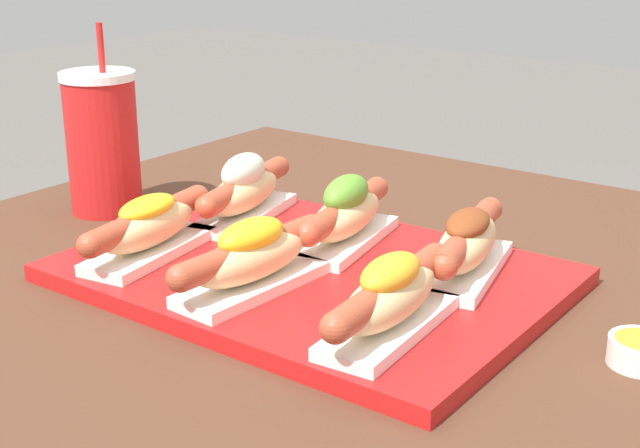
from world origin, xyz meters
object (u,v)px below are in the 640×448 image
Objects in this scene: hot_dog_4 at (345,214)px; hot_dog_5 at (469,243)px; drink_cup at (102,142)px; serving_tray at (309,274)px; hot_dog_0 at (149,226)px; hot_dog_2 at (390,297)px; hot_dog_1 at (252,257)px; hot_dog_3 at (246,190)px.

hot_dog_4 is 0.15m from hot_dog_5.
hot_dog_5 is at bearing 5.04° from drink_cup.
drink_cup reaches higher than hot_dog_4.
serving_tray is 0.36m from drink_cup.
hot_dog_0 is 0.99× the size of hot_dog_2.
hot_dog_1 is 0.16m from hot_dog_4.
hot_dog_5 is (0.15, 0.16, -0.00)m from hot_dog_1.
hot_dog_3 is (-0.15, 0.08, 0.04)m from serving_tray.
hot_dog_2 is 0.52m from drink_cup.
hot_dog_0 is (-0.15, -0.08, 0.04)m from serving_tray.
hot_dog_5 is (0.15, 0.01, -0.00)m from hot_dog_4.
hot_dog_1 is 0.37m from drink_cup.
hot_dog_2 is (0.16, -0.00, -0.00)m from hot_dog_1.
drink_cup reaches higher than hot_dog_5.
drink_cup is at bearing -168.05° from hot_dog_3.
hot_dog_5 is at bearing 27.98° from hot_dog_0.
hot_dog_1 is 1.02× the size of hot_dog_5.
hot_dog_3 is 0.21m from drink_cup.
hot_dog_1 reaches higher than hot_dog_2.
drink_cup is at bearing 161.22° from hot_dog_1.
hot_dog_3 is (0.00, 0.16, 0.00)m from hot_dog_0.
hot_dog_0 is 1.01× the size of hot_dog_5.
serving_tray is 2.34× the size of hot_dog_1.
hot_dog_3 reaches higher than hot_dog_2.
drink_cup reaches higher than hot_dog_0.
drink_cup is at bearing 166.76° from hot_dog_2.
hot_dog_2 is 1.02× the size of hot_dog_5.
hot_dog_0 is at bearing -29.36° from drink_cup.
hot_dog_3 is 0.99× the size of hot_dog_4.
hot_dog_0 is 0.16m from hot_dog_3.
serving_tray is 0.09m from hot_dog_1.
hot_dog_1 is 1.01× the size of hot_dog_4.
hot_dog_1 reaches higher than hot_dog_5.
hot_dog_1 is (0.15, -0.01, 0.00)m from hot_dog_0.
hot_dog_0 is at bearing -152.02° from hot_dog_5.
hot_dog_1 is 0.16m from hot_dog_2.
serving_tray is 0.18m from hot_dog_0.
hot_dog_2 is at bearing -0.06° from hot_dog_1.
hot_dog_4 is at bearing 6.13° from drink_cup.
serving_tray is 0.17m from hot_dog_5.
drink_cup is (-0.49, -0.04, 0.04)m from hot_dog_5.
serving_tray is at bearing -150.79° from hot_dog_5.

